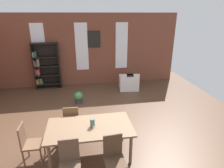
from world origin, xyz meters
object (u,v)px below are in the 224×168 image
(dining_chair_head_left, at_px, (29,142))
(bookshelf_tall, at_px, (45,66))
(armchair_white, at_px, (129,83))
(dining_chair_near_left, at_px, (70,162))
(vase_on_table, at_px, (92,123))
(dining_chair_far_left, at_px, (72,121))
(dining_table, at_px, (90,129))
(potted_plant_by_shelf, at_px, (79,97))
(dining_chair_near_right, at_px, (114,157))

(dining_chair_head_left, distance_m, bookshelf_tall, 4.66)
(armchair_white, bearing_deg, dining_chair_near_left, -116.87)
(vase_on_table, distance_m, dining_chair_far_left, 0.96)
(dining_table, bearing_deg, bookshelf_tall, 109.58)
(dining_table, height_order, potted_plant_by_shelf, dining_table)
(dining_chair_near_right, distance_m, armchair_white, 4.85)
(dining_chair_head_left, height_order, dining_chair_near_right, same)
(dining_table, bearing_deg, potted_plant_by_shelf, 95.46)
(dining_chair_head_left, bearing_deg, bookshelf_tall, 94.00)
(dining_chair_far_left, bearing_deg, dining_chair_near_right, -60.26)
(dining_chair_head_left, relative_size, potted_plant_by_shelf, 2.14)
(dining_chair_far_left, height_order, dining_chair_head_left, same)
(armchair_white, bearing_deg, potted_plant_by_shelf, -154.17)
(vase_on_table, xyz_separation_m, dining_chair_near_left, (-0.49, -0.74, -0.35))
(vase_on_table, height_order, armchair_white, vase_on_table)
(dining_chair_far_left, height_order, dining_chair_near_left, same)
(dining_chair_far_left, distance_m, bookshelf_tall, 4.09)
(dining_chair_far_left, distance_m, dining_chair_head_left, 1.16)
(vase_on_table, distance_m, armchair_white, 4.33)
(dining_chair_near_right, bearing_deg, vase_on_table, 115.53)
(dining_table, relative_size, armchair_white, 2.12)
(bookshelf_tall, relative_size, potted_plant_by_shelf, 4.50)
(dining_table, distance_m, potted_plant_by_shelf, 2.86)
(armchair_white, bearing_deg, dining_table, -116.28)
(vase_on_table, height_order, dining_chair_head_left, vase_on_table)
(dining_chair_near_left, relative_size, dining_chair_head_left, 1.00)
(bookshelf_tall, height_order, armchair_white, bookshelf_tall)
(dining_chair_near_right, height_order, bookshelf_tall, bookshelf_tall)
(dining_chair_near_left, height_order, armchair_white, dining_chair_near_left)
(dining_chair_near_right, xyz_separation_m, armchair_white, (1.49, 4.61, -0.23))
(dining_chair_near_left, bearing_deg, dining_table, 60.14)
(dining_chair_far_left, bearing_deg, bookshelf_tall, 107.38)
(dining_chair_far_left, relative_size, dining_chair_near_right, 1.00)
(bookshelf_tall, relative_size, armchair_white, 2.24)
(dining_chair_head_left, xyz_separation_m, armchair_white, (3.23, 3.87, -0.23))
(dining_chair_near_right, xyz_separation_m, potted_plant_by_shelf, (-0.69, 3.56, -0.29))
(dining_table, xyz_separation_m, dining_chair_head_left, (-1.32, 0.00, -0.18))
(dining_table, height_order, vase_on_table, vase_on_table)
(dining_table, relative_size, dining_chair_near_right, 1.99)
(dining_table, height_order, dining_chair_far_left, dining_chair_far_left)
(vase_on_table, height_order, bookshelf_tall, bookshelf_tall)
(dining_chair_near_right, distance_m, bookshelf_tall, 5.77)
(dining_chair_far_left, bearing_deg, armchair_white, 53.18)
(dining_chair_near_left, relative_size, potted_plant_by_shelf, 2.14)
(dining_table, xyz_separation_m, dining_chair_near_right, (0.42, -0.74, -0.18))
(dining_chair_near_left, relative_size, bookshelf_tall, 0.48)
(vase_on_table, relative_size, dining_chair_near_right, 0.19)
(dining_chair_head_left, xyz_separation_m, bookshelf_tall, (-0.32, 4.62, 0.48))
(dining_chair_far_left, height_order, bookshelf_tall, bookshelf_tall)
(bookshelf_tall, xyz_separation_m, armchair_white, (3.55, -0.75, -0.71))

